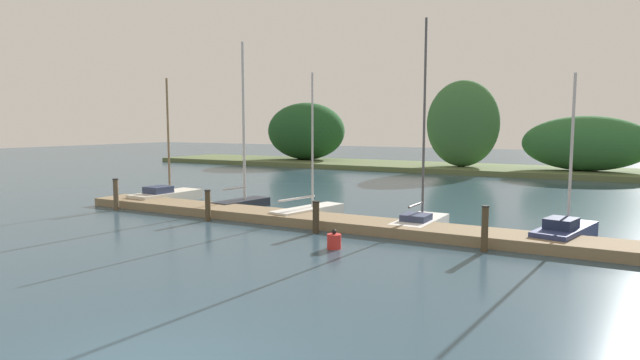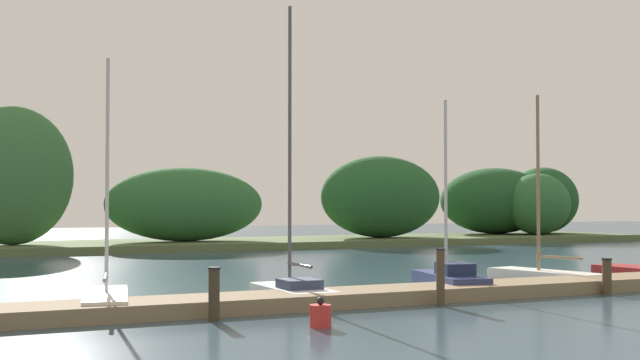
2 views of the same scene
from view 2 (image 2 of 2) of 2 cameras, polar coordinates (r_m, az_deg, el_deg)
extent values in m
cube|color=#847051|center=(19.97, -0.27, -8.21)|extent=(30.17, 1.80, 0.35)
cube|color=#56663D|center=(45.06, -14.77, -4.46)|extent=(68.74, 8.00, 0.40)
ellipsoid|color=#386B38|center=(43.78, -20.40, 0.31)|extent=(5.83, 3.56, 6.94)
ellipsoid|color=#2D6633|center=(45.76, -9.26, -1.67)|extent=(8.84, 3.96, 4.03)
ellipsoid|color=#1E4C23|center=(57.71, 12.02, -1.42)|extent=(8.24, 5.64, 4.49)
ellipsoid|color=#1E4C23|center=(60.05, 15.11, -1.35)|extent=(4.87, 4.90, 4.61)
ellipsoid|color=#235628|center=(50.35, 4.25, -1.16)|extent=(7.90, 4.55, 4.95)
ellipsoid|color=#2D6633|center=(56.72, 14.79, -1.61)|extent=(4.56, 3.87, 4.06)
cube|color=white|center=(19.59, -14.54, -8.17)|extent=(1.66, 3.65, 0.43)
cube|color=white|center=(21.17, -14.46, -7.73)|extent=(0.69, 0.97, 0.36)
cylinder|color=#B7B7BC|center=(19.74, -14.47, 0.37)|extent=(0.09, 0.09, 5.42)
cylinder|color=#B7B7BC|center=(18.86, -14.57, -6.45)|extent=(0.53, 2.04, 0.09)
cube|color=white|center=(21.06, -1.86, -7.86)|extent=(1.30, 3.28, 0.36)
cube|color=white|center=(22.41, -3.28, -7.53)|extent=(0.69, 0.83, 0.30)
cube|color=#2D3856|center=(20.65, -1.43, -7.16)|extent=(0.94, 1.00, 0.23)
cylinder|color=#4C4C51|center=(21.21, -2.10, 2.39)|extent=(0.09, 0.09, 7.19)
cylinder|color=#4C4C51|center=(20.61, -1.42, -5.89)|extent=(0.13, 1.47, 0.08)
cube|color=navy|center=(23.47, 8.91, -7.01)|extent=(1.86, 3.56, 0.51)
cube|color=navy|center=(24.90, 7.63, -6.77)|extent=(0.79, 0.97, 0.43)
cube|color=#1E2847|center=(23.04, 9.29, -6.07)|extent=(1.05, 1.18, 0.33)
cylinder|color=#B7B7BC|center=(23.61, 8.66, -0.42)|extent=(0.09, 0.09, 4.89)
cube|color=white|center=(26.90, 15.33, -6.44)|extent=(1.71, 3.96, 0.36)
cube|color=white|center=(28.03, 12.59, -6.30)|extent=(0.75, 1.04, 0.31)
cylinder|color=#7F6647|center=(27.00, 14.81, -0.15)|extent=(0.11, 0.11, 5.54)
cylinder|color=#7F6647|center=(26.55, 16.13, -5.14)|extent=(0.37, 1.71, 0.08)
cube|color=maroon|center=(30.41, 19.37, -5.88)|extent=(0.75, 1.07, 0.31)
cylinder|color=#3D3323|center=(17.61, -7.32, -7.87)|extent=(0.24, 0.24, 1.09)
cylinder|color=black|center=(17.56, -7.31, -6.04)|extent=(0.27, 0.27, 0.04)
cylinder|color=#4C3D28|center=(20.20, 8.31, -6.70)|extent=(0.20, 0.20, 1.34)
cylinder|color=black|center=(20.15, 8.30, -4.74)|extent=(0.23, 0.23, 0.04)
cylinder|color=#4C3D28|center=(23.76, 19.18, -6.35)|extent=(0.25, 0.25, 0.94)
cylinder|color=black|center=(23.73, 19.16, -5.16)|extent=(0.28, 0.28, 0.04)
cylinder|color=red|center=(16.63, 0.03, -9.36)|extent=(0.43, 0.43, 0.45)
sphere|color=black|center=(16.59, 0.03, -8.34)|extent=(0.15, 0.15, 0.15)
camera|label=1|loc=(14.37, 60.41, 4.37)|focal=29.30mm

